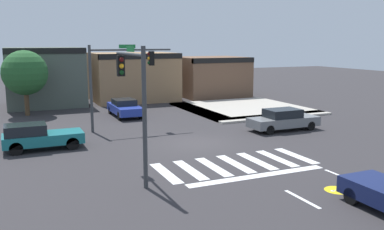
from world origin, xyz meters
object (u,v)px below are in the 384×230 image
at_px(traffic_signal_northwest, 120,70).
at_px(car_teal, 38,136).
at_px(car_blue, 125,108).
at_px(roadside_tree, 25,73).
at_px(traffic_signal_southwest, 133,88).
at_px(car_gray, 283,120).

height_order(traffic_signal_northwest, car_teal, traffic_signal_northwest).
relative_size(car_teal, car_blue, 0.92).
xyz_separation_m(car_teal, car_blue, (6.96, 8.28, -0.05)).
bearing_deg(roadside_tree, traffic_signal_northwest, -57.29).
relative_size(traffic_signal_southwest, car_teal, 1.35).
height_order(traffic_signal_northwest, roadside_tree, traffic_signal_northwest).
bearing_deg(roadside_tree, traffic_signal_southwest, -79.10).
bearing_deg(traffic_signal_northwest, traffic_signal_southwest, -100.98).
xyz_separation_m(traffic_signal_northwest, car_gray, (9.80, -4.47, -3.25)).
bearing_deg(traffic_signal_northwest, roadside_tree, 122.71).
height_order(car_gray, car_blue, car_gray).
relative_size(traffic_signal_northwest, roadside_tree, 1.09).
height_order(traffic_signal_southwest, roadside_tree, traffic_signal_southwest).
xyz_separation_m(car_teal, roadside_tree, (-0.06, 11.84, 2.64)).
distance_m(traffic_signal_northwest, traffic_signal_southwest, 10.08).
height_order(traffic_signal_southwest, car_gray, traffic_signal_southwest).
distance_m(car_blue, roadside_tree, 8.31).
xyz_separation_m(traffic_signal_northwest, car_blue, (1.55, 4.96, -3.27)).
bearing_deg(traffic_signal_northwest, car_teal, -148.47).
bearing_deg(traffic_signal_southwest, car_teal, 27.95).
distance_m(car_gray, car_blue, 12.53).
xyz_separation_m(traffic_signal_southwest, car_teal, (-3.49, 6.58, -3.15)).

